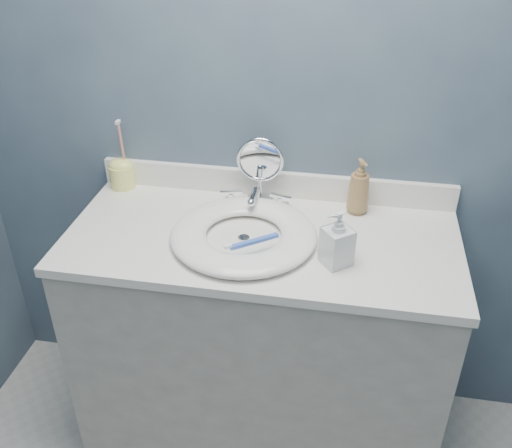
% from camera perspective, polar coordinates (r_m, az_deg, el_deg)
% --- Properties ---
extents(back_wall, '(2.20, 0.02, 2.40)m').
position_cam_1_polar(back_wall, '(1.87, 2.05, 11.70)').
color(back_wall, '#3F4A5F').
rests_on(back_wall, ground).
extents(vanity_cabinet, '(1.20, 0.55, 0.85)m').
position_cam_1_polar(vanity_cabinet, '(2.05, 0.48, -11.87)').
color(vanity_cabinet, '#B5B1A6').
rests_on(vanity_cabinet, ground).
extents(countertop, '(1.22, 0.57, 0.03)m').
position_cam_1_polar(countertop, '(1.78, 0.55, -1.58)').
color(countertop, white).
rests_on(countertop, vanity_cabinet).
extents(backsplash, '(1.22, 0.02, 0.09)m').
position_cam_1_polar(backsplash, '(1.97, 1.85, 4.05)').
color(backsplash, white).
rests_on(backsplash, countertop).
extents(basin, '(0.45, 0.45, 0.04)m').
position_cam_1_polar(basin, '(1.74, -1.24, -1.03)').
color(basin, white).
rests_on(basin, countertop).
extents(drain, '(0.04, 0.04, 0.01)m').
position_cam_1_polar(drain, '(1.75, -1.23, -1.44)').
color(drain, silver).
rests_on(drain, countertop).
extents(faucet, '(0.25, 0.13, 0.07)m').
position_cam_1_polar(faucet, '(1.90, -0.09, 2.38)').
color(faucet, silver).
rests_on(faucet, countertop).
extents(makeup_mirror, '(0.16, 0.09, 0.23)m').
position_cam_1_polar(makeup_mirror, '(1.90, 0.41, 5.71)').
color(makeup_mirror, silver).
rests_on(makeup_mirror, countertop).
extents(soap_bottle_amber, '(0.10, 0.10, 0.19)m').
position_cam_1_polar(soap_bottle_amber, '(1.88, 10.28, 3.71)').
color(soap_bottle_amber, olive).
rests_on(soap_bottle_amber, countertop).
extents(soap_bottle_clear, '(0.11, 0.11, 0.17)m').
position_cam_1_polar(soap_bottle_clear, '(1.62, 8.16, -1.41)').
color(soap_bottle_clear, silver).
rests_on(soap_bottle_clear, countertop).
extents(toothbrush_holder, '(0.09, 0.09, 0.25)m').
position_cam_1_polar(toothbrush_holder, '(2.07, -13.26, 5.09)').
color(toothbrush_holder, '#F4F67B').
rests_on(toothbrush_holder, countertop).
extents(toothbrush_lying, '(0.15, 0.12, 0.02)m').
position_cam_1_polar(toothbrush_lying, '(1.66, -0.38, -1.81)').
color(toothbrush_lying, blue).
rests_on(toothbrush_lying, basin).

